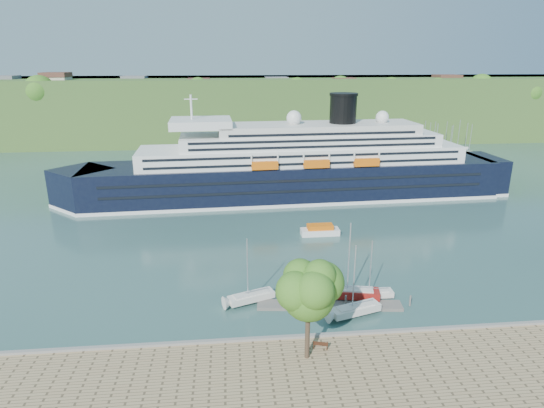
% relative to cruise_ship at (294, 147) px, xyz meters
% --- Properties ---
extents(ground, '(400.00, 400.00, 0.00)m').
position_rel_cruise_ship_xyz_m(ground, '(-5.09, -57.17, -11.99)').
color(ground, '#294943').
rests_on(ground, ground).
extents(far_hillside, '(400.00, 50.00, 24.00)m').
position_rel_cruise_ship_xyz_m(far_hillside, '(-5.09, 87.83, 0.01)').
color(far_hillside, '#395E25').
rests_on(far_hillside, ground).
extents(quay_coping, '(220.00, 0.50, 0.30)m').
position_rel_cruise_ship_xyz_m(quay_coping, '(-5.09, -57.37, -10.84)').
color(quay_coping, slate).
rests_on(quay_coping, promenade).
extents(cruise_ship, '(107.36, 20.18, 23.98)m').
position_rel_cruise_ship_xyz_m(cruise_ship, '(0.00, 0.00, 0.00)').
color(cruise_ship, black).
rests_on(cruise_ship, ground).
extents(park_bench, '(1.84, 1.10, 1.10)m').
position_rel_cruise_ship_xyz_m(park_bench, '(-5.43, -59.58, -10.44)').
color(park_bench, '#402212').
rests_on(park_bench, promenade).
extents(promenade_tree, '(7.34, 7.34, 12.15)m').
position_rel_cruise_ship_xyz_m(promenade_tree, '(-7.17, -60.95, -4.91)').
color(promenade_tree, '#2A651A').
rests_on(promenade_tree, promenade).
extents(floating_pontoon, '(19.15, 4.38, 0.42)m').
position_rel_cruise_ship_xyz_m(floating_pontoon, '(-2.16, -49.44, -11.78)').
color(floating_pontoon, slate).
rests_on(floating_pontoon, ground).
extents(sailboat_white_near, '(7.15, 4.21, 8.93)m').
position_rel_cruise_ship_xyz_m(sailboat_white_near, '(-12.34, -47.45, -7.53)').
color(sailboat_white_near, silver).
rests_on(sailboat_white_near, ground).
extents(sailboat_red, '(8.49, 3.83, 10.60)m').
position_rel_cruise_ship_xyz_m(sailboat_red, '(1.13, -48.02, -6.69)').
color(sailboat_red, maroon).
rests_on(sailboat_red, ground).
extents(sailboat_white_far, '(6.33, 1.82, 8.15)m').
position_rel_cruise_ship_xyz_m(sailboat_white_far, '(3.99, -48.02, -7.92)').
color(sailboat_white_far, silver).
rests_on(sailboat_white_far, ground).
extents(tender_launch, '(7.21, 2.53, 1.98)m').
position_rel_cruise_ship_xyz_m(tender_launch, '(1.68, -23.96, -11.00)').
color(tender_launch, orange).
rests_on(tender_launch, ground).
extents(sailboat_extra, '(7.49, 4.05, 9.33)m').
position_rel_cruise_ship_xyz_m(sailboat_extra, '(0.62, -51.97, -7.32)').
color(sailboat_extra, silver).
rests_on(sailboat_extra, ground).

